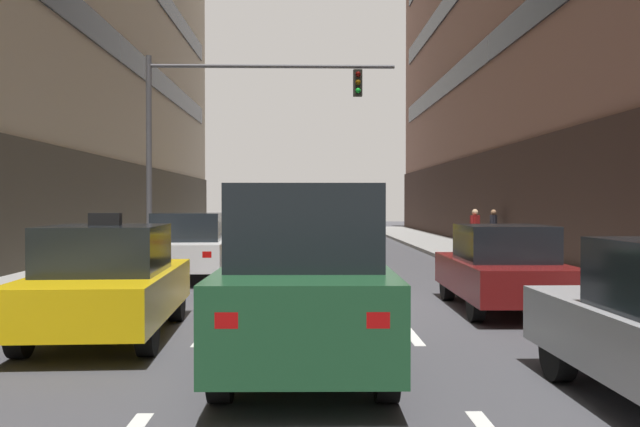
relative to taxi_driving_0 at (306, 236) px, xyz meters
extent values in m
plane|color=#424247|center=(0.02, -9.59, -0.86)|extent=(120.00, 120.00, 0.00)
cube|color=gray|center=(6.14, -9.59, -0.79)|extent=(3.05, 80.00, 0.14)
cube|color=silver|center=(-1.52, -12.59, -0.86)|extent=(0.16, 2.00, 0.01)
cube|color=silver|center=(-1.52, -7.59, -0.86)|extent=(0.16, 2.00, 0.01)
cube|color=silver|center=(-1.52, -2.59, -0.86)|extent=(0.16, 2.00, 0.01)
cube|color=silver|center=(-1.52, 2.41, -0.86)|extent=(0.16, 2.00, 0.01)
cube|color=silver|center=(-1.52, 7.41, -0.86)|extent=(0.16, 2.00, 0.01)
cube|color=silver|center=(-1.52, 12.41, -0.86)|extent=(0.16, 2.00, 0.01)
cube|color=silver|center=(-1.52, 17.41, -0.86)|extent=(0.16, 2.00, 0.01)
cube|color=silver|center=(-1.52, 22.41, -0.86)|extent=(0.16, 2.00, 0.01)
cube|color=silver|center=(1.55, -12.59, -0.86)|extent=(0.16, 2.00, 0.01)
cube|color=silver|center=(1.55, -7.59, -0.86)|extent=(0.16, 2.00, 0.01)
cube|color=silver|center=(1.55, -2.59, -0.86)|extent=(0.16, 2.00, 0.01)
cube|color=silver|center=(1.55, 2.41, -0.86)|extent=(0.16, 2.00, 0.01)
cube|color=silver|center=(1.55, 7.41, -0.86)|extent=(0.16, 2.00, 0.01)
cube|color=silver|center=(1.55, 12.41, -0.86)|extent=(0.16, 2.00, 0.01)
cube|color=silver|center=(1.55, 17.41, -0.86)|extent=(0.16, 2.00, 0.01)
cube|color=silver|center=(1.55, 22.41, -0.86)|extent=(0.16, 2.00, 0.01)
cylinder|color=black|center=(-0.83, 1.49, -0.51)|extent=(0.24, 0.70, 0.70)
cylinder|color=black|center=(0.86, 1.47, -0.51)|extent=(0.24, 0.70, 0.70)
cylinder|color=black|center=(-0.86, -1.36, -0.51)|extent=(0.24, 0.70, 0.70)
cylinder|color=black|center=(0.83, -1.38, -0.51)|extent=(0.24, 0.70, 0.70)
cube|color=yellow|center=(0.00, 0.06, -0.17)|extent=(1.99, 4.66, 0.68)
cube|color=black|center=(0.00, -0.15, 0.52)|extent=(1.71, 2.02, 0.72)
cube|color=white|center=(-0.66, 2.35, -0.06)|extent=(0.21, 0.09, 0.15)
cube|color=red|center=(-0.70, -2.22, -0.06)|extent=(0.21, 0.09, 0.15)
cube|color=white|center=(0.70, 2.33, -0.06)|extent=(0.21, 0.09, 0.15)
cube|color=red|center=(0.66, -2.23, -0.06)|extent=(0.21, 0.09, 0.15)
cube|color=black|center=(0.00, -0.15, 0.98)|extent=(0.47, 0.22, 0.19)
cylinder|color=black|center=(-0.80, 10.49, -0.55)|extent=(0.24, 0.64, 0.63)
cylinder|color=black|center=(0.72, 10.56, -0.55)|extent=(0.24, 0.64, 0.63)
cylinder|color=black|center=(-0.67, 7.93, -0.55)|extent=(0.24, 0.64, 0.63)
cylinder|color=black|center=(0.85, 8.00, -0.55)|extent=(0.24, 0.64, 0.63)
cube|color=yellow|center=(0.02, 9.24, -0.12)|extent=(1.95, 4.25, 0.85)
cube|color=black|center=(0.02, 9.24, 0.73)|extent=(1.64, 2.54, 0.85)
cube|color=white|center=(-0.69, 11.26, 0.03)|extent=(0.19, 0.09, 0.13)
cube|color=red|center=(-0.48, 7.17, 0.03)|extent=(0.19, 0.09, 0.13)
cube|color=white|center=(0.53, 11.32, 0.03)|extent=(0.19, 0.09, 0.13)
cube|color=red|center=(0.74, 7.23, 0.03)|extent=(0.19, 0.09, 0.13)
cube|color=black|center=(0.02, 9.24, 1.25)|extent=(0.43, 0.21, 0.17)
cylinder|color=black|center=(-0.82, -13.49, -0.52)|extent=(0.23, 0.67, 0.67)
cylinder|color=black|center=(0.80, -13.51, -0.52)|extent=(0.23, 0.67, 0.67)
cylinder|color=black|center=(-0.86, -16.23, -0.52)|extent=(0.23, 0.67, 0.67)
cylinder|color=black|center=(0.77, -16.25, -0.52)|extent=(0.23, 0.67, 0.67)
cube|color=#1E512D|center=(-0.03, -14.87, -0.07)|extent=(1.92, 4.49, 0.91)
cube|color=black|center=(-0.03, -14.87, 0.85)|extent=(1.65, 2.66, 0.91)
cube|color=white|center=(-0.66, -12.67, 0.09)|extent=(0.20, 0.08, 0.14)
cube|color=red|center=(-0.71, -17.05, 0.09)|extent=(0.20, 0.08, 0.14)
cube|color=white|center=(0.65, -12.69, 0.09)|extent=(0.20, 0.08, 0.14)
cube|color=red|center=(0.60, -17.07, 0.09)|extent=(0.20, 0.08, 0.14)
cylinder|color=black|center=(-3.89, 16.99, -0.54)|extent=(0.23, 0.64, 0.63)
cylinder|color=black|center=(-2.36, 17.03, -0.54)|extent=(0.23, 0.64, 0.63)
cylinder|color=black|center=(-3.82, 14.40, -0.54)|extent=(0.23, 0.64, 0.63)
cylinder|color=black|center=(-2.29, 14.44, -0.54)|extent=(0.23, 0.64, 0.63)
cube|color=yellow|center=(-3.09, 15.71, -0.24)|extent=(1.88, 4.27, 0.61)
cube|color=black|center=(-3.08, 15.52, 0.40)|extent=(1.58, 1.86, 0.65)
cube|color=white|center=(-3.76, 17.77, -0.13)|extent=(0.19, 0.08, 0.13)
cube|color=red|center=(-3.65, 13.63, -0.13)|extent=(0.19, 0.08, 0.13)
cube|color=white|center=(-2.53, 17.80, -0.13)|extent=(0.19, 0.08, 0.13)
cube|color=red|center=(-2.41, 13.66, -0.13)|extent=(0.19, 0.08, 0.13)
cube|color=black|center=(-3.08, 15.52, 0.81)|extent=(0.43, 0.20, 0.17)
cylinder|color=black|center=(-3.90, -3.59, -0.52)|extent=(0.26, 0.69, 0.68)
cylinder|color=black|center=(-2.25, -3.52, -0.52)|extent=(0.26, 0.69, 0.68)
cylinder|color=black|center=(-3.78, -6.38, -0.52)|extent=(0.26, 0.69, 0.68)
cylinder|color=black|center=(-2.13, -6.31, -0.52)|extent=(0.26, 0.69, 0.68)
cube|color=white|center=(-3.02, -4.95, -0.19)|extent=(2.09, 4.62, 0.66)
cube|color=black|center=(-3.01, -5.15, 0.49)|extent=(1.73, 2.03, 0.70)
cube|color=white|center=(-3.78, -2.75, -0.07)|extent=(0.21, 0.09, 0.14)
cube|color=red|center=(-3.59, -7.21, -0.07)|extent=(0.21, 0.09, 0.14)
cube|color=white|center=(-2.45, -2.69, -0.07)|extent=(0.21, 0.09, 0.14)
cube|color=red|center=(-2.26, -7.15, -0.07)|extent=(0.21, 0.09, 0.14)
cylinder|color=black|center=(-3.75, -11.52, -0.53)|extent=(0.25, 0.66, 0.66)
cylinder|color=black|center=(-2.17, -11.45, -0.53)|extent=(0.25, 0.66, 0.66)
cylinder|color=black|center=(-3.64, -14.20, -0.53)|extent=(0.25, 0.66, 0.66)
cylinder|color=black|center=(-2.05, -14.13, -0.53)|extent=(0.25, 0.66, 0.66)
cube|color=yellow|center=(-2.90, -12.82, -0.21)|extent=(2.02, 4.45, 0.64)
cube|color=black|center=(-2.89, -13.02, 0.44)|extent=(1.67, 1.95, 0.68)
cube|color=white|center=(-3.63, -10.71, -0.10)|extent=(0.20, 0.09, 0.14)
cube|color=red|center=(-3.45, -14.99, -0.10)|extent=(0.20, 0.09, 0.14)
cube|color=white|center=(-2.35, -10.65, -0.10)|extent=(0.20, 0.09, 0.14)
cube|color=red|center=(-2.17, -14.94, -0.10)|extent=(0.20, 0.09, 0.14)
cube|color=black|center=(-2.89, -13.02, 0.87)|extent=(0.45, 0.22, 0.18)
cylinder|color=black|center=(2.76, -15.47, -0.54)|extent=(0.22, 0.65, 0.65)
cube|color=white|center=(2.90, -14.67, -0.11)|extent=(0.20, 0.08, 0.14)
cylinder|color=black|center=(2.83, -9.09, -0.55)|extent=(0.22, 0.63, 0.62)
cylinder|color=black|center=(4.34, -9.12, -0.55)|extent=(0.22, 0.63, 0.62)
cylinder|color=black|center=(2.78, -11.64, -0.55)|extent=(0.22, 0.63, 0.62)
cylinder|color=black|center=(4.29, -11.67, -0.55)|extent=(0.22, 0.63, 0.62)
cube|color=maroon|center=(3.56, -10.38, -0.25)|extent=(1.82, 4.19, 0.60)
cube|color=black|center=(3.56, -10.57, 0.38)|extent=(1.55, 1.82, 0.64)
cube|color=white|center=(2.99, -8.33, -0.14)|extent=(0.19, 0.08, 0.13)
cube|color=red|center=(2.92, -12.41, -0.14)|extent=(0.19, 0.08, 0.13)
cube|color=white|center=(4.21, -8.35, -0.14)|extent=(0.19, 0.08, 0.13)
cube|color=red|center=(4.13, -12.43, -0.14)|extent=(0.19, 0.08, 0.13)
cylinder|color=#4C4C51|center=(-4.98, -0.76, 2.52)|extent=(0.18, 0.18, 6.48)
cylinder|color=#4C4C51|center=(-1.08, -0.76, 5.44)|extent=(7.79, 0.12, 0.12)
cube|color=black|center=(1.65, -0.76, 4.92)|extent=(0.28, 0.24, 0.84)
sphere|color=#4B0704|center=(1.65, -0.90, 5.18)|extent=(0.17, 0.17, 0.17)
sphere|color=#523505|center=(1.65, -0.90, 4.92)|extent=(0.17, 0.17, 0.17)
sphere|color=green|center=(1.65, -0.90, 4.66)|extent=(0.17, 0.17, 0.17)
cylinder|color=#383D59|center=(5.81, 0.69, -0.31)|extent=(0.13, 0.13, 0.82)
cylinder|color=#383D59|center=(5.70, 0.56, -0.31)|extent=(0.13, 0.13, 0.82)
cube|color=maroon|center=(5.75, 0.62, 0.39)|extent=(0.37, 0.39, 0.58)
sphere|color=#D8AD84|center=(5.75, 0.62, 0.78)|extent=(0.21, 0.21, 0.21)
cylinder|color=maroon|center=(5.90, 0.79, 0.42)|extent=(0.09, 0.09, 0.52)
cylinder|color=maroon|center=(5.61, 0.45, 0.42)|extent=(0.09, 0.09, 0.52)
cylinder|color=black|center=(7.20, 3.56, -0.32)|extent=(0.13, 0.13, 0.79)
cylinder|color=black|center=(7.12, 3.41, -0.32)|extent=(0.13, 0.13, 0.79)
cube|color=black|center=(7.16, 3.49, 0.36)|extent=(0.34, 0.39, 0.56)
sphere|color=#9E704C|center=(7.16, 3.49, 0.74)|extent=(0.21, 0.21, 0.21)
cylinder|color=black|center=(7.26, 3.68, 0.38)|extent=(0.09, 0.09, 0.51)
cylinder|color=black|center=(7.06, 3.29, 0.38)|extent=(0.09, 0.09, 0.51)
camera|label=1|loc=(-0.03, -23.12, 1.10)|focal=39.42mm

